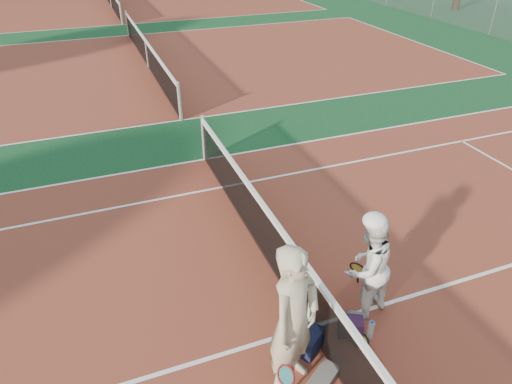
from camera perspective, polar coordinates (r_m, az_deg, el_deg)
ground at (r=6.76m, az=6.60°, el=-16.52°), size 130.00×130.00×0.00m
court_main at (r=6.76m, az=6.60°, el=-16.51°), size 23.77×10.97×0.01m
court_far_a at (r=18.26m, az=-13.29°, el=14.97°), size 23.77×10.97×0.01m
court_far_b at (r=31.40m, az=-17.61°, el=21.20°), size 23.77×10.97×0.01m
net_main at (r=6.39m, az=6.88°, el=-13.47°), size 0.10×10.98×1.02m
net_far_a at (r=18.13m, az=-13.49°, el=16.50°), size 0.10×10.98×1.02m
player_a at (r=5.43m, az=4.77°, el=-15.72°), size 0.90×0.81×2.06m
player_b at (r=6.57m, az=13.72°, el=-9.09°), size 0.93×0.80×1.65m
racket_black_held at (r=7.23m, az=12.39°, el=-10.19°), size 0.37×0.38×0.56m
racket_spare at (r=6.70m, az=12.78°, el=-17.55°), size 0.32×0.62×0.06m
sports_bag_navy at (r=6.40m, az=6.63°, el=-18.02°), size 0.48×0.45×0.31m
sports_bag_purple at (r=6.68m, az=11.71°, el=-16.17°), size 0.40×0.35×0.27m
water_bottle at (r=6.67m, az=14.13°, el=-16.44°), size 0.09×0.09×0.30m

